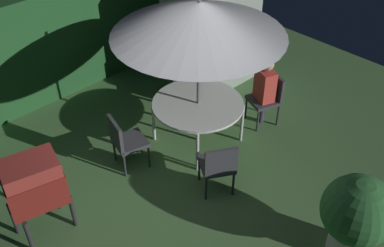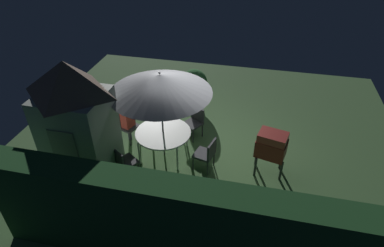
{
  "view_description": "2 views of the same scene",
  "coord_description": "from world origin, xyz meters",
  "px_view_note": "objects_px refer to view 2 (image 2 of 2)",
  "views": [
    {
      "loc": [
        -3.0,
        -3.45,
        4.76
      ],
      "look_at": [
        0.52,
        0.2,
        0.81
      ],
      "focal_mm": 41.43,
      "sensor_mm": 36.0,
      "label": 1
    },
    {
      "loc": [
        -1.21,
        6.97,
        5.7
      ],
      "look_at": [
        0.34,
        0.09,
        0.8
      ],
      "focal_mm": 30.18,
      "sensor_mm": 36.0,
      "label": 2
    }
  ],
  "objects_px": {
    "chair_toward_hedge": "(207,153)",
    "chair_far_side": "(123,161)",
    "garden_shed": "(78,125)",
    "bbq_grill": "(271,146)",
    "potted_plant_by_shed": "(194,84)",
    "person_in_red": "(127,117)",
    "patio_umbrella": "(160,83)",
    "chair_near_shed": "(126,124)",
    "chair_toward_house": "(195,120)",
    "patio_table": "(163,134)"
  },
  "relations": [
    {
      "from": "chair_toward_hedge",
      "to": "chair_far_side",
      "type": "bearing_deg",
      "value": 21.21
    },
    {
      "from": "garden_shed",
      "to": "chair_toward_hedge",
      "type": "xyz_separation_m",
      "value": [
        -2.78,
        -0.93,
        -1.07
      ]
    },
    {
      "from": "bbq_grill",
      "to": "potted_plant_by_shed",
      "type": "relative_size",
      "value": 1.01
    },
    {
      "from": "garden_shed",
      "to": "person_in_red",
      "type": "relative_size",
      "value": 2.47
    },
    {
      "from": "patio_umbrella",
      "to": "chair_near_shed",
      "type": "distance_m",
      "value": 2.1
    },
    {
      "from": "chair_toward_hedge",
      "to": "chair_toward_house",
      "type": "distance_m",
      "value": 1.47
    },
    {
      "from": "garden_shed",
      "to": "chair_toward_house",
      "type": "bearing_deg",
      "value": -133.71
    },
    {
      "from": "garden_shed",
      "to": "chair_far_side",
      "type": "xyz_separation_m",
      "value": [
        -0.87,
        -0.19,
        -1.07
      ]
    },
    {
      "from": "person_in_red",
      "to": "chair_toward_house",
      "type": "bearing_deg",
      "value": -160.82
    },
    {
      "from": "chair_far_side",
      "to": "potted_plant_by_shed",
      "type": "xyz_separation_m",
      "value": [
        -0.88,
        -3.93,
        0.17
      ]
    },
    {
      "from": "patio_umbrella",
      "to": "bbq_grill",
      "type": "height_order",
      "value": "patio_umbrella"
    },
    {
      "from": "patio_umbrella",
      "to": "chair_toward_house",
      "type": "bearing_deg",
      "value": -120.88
    },
    {
      "from": "chair_toward_hedge",
      "to": "potted_plant_by_shed",
      "type": "xyz_separation_m",
      "value": [
        1.03,
        -3.18,
        0.17
      ]
    },
    {
      "from": "chair_near_shed",
      "to": "garden_shed",
      "type": "bearing_deg",
      "value": 79.01
    },
    {
      "from": "patio_umbrella",
      "to": "chair_toward_hedge",
      "type": "relative_size",
      "value": 2.78
    },
    {
      "from": "potted_plant_by_shed",
      "to": "chair_toward_hedge",
      "type": "bearing_deg",
      "value": 107.98
    },
    {
      "from": "patio_table",
      "to": "chair_near_shed",
      "type": "height_order",
      "value": "chair_near_shed"
    },
    {
      "from": "patio_table",
      "to": "bbq_grill",
      "type": "distance_m",
      "value": 2.75
    },
    {
      "from": "patio_table",
      "to": "patio_umbrella",
      "type": "height_order",
      "value": "patio_umbrella"
    },
    {
      "from": "bbq_grill",
      "to": "chair_far_side",
      "type": "bearing_deg",
      "value": 15.87
    },
    {
      "from": "patio_umbrella",
      "to": "chair_far_side",
      "type": "distance_m",
      "value": 2.07
    },
    {
      "from": "chair_toward_house",
      "to": "person_in_red",
      "type": "relative_size",
      "value": 0.71
    },
    {
      "from": "potted_plant_by_shed",
      "to": "person_in_red",
      "type": "distance_m",
      "value": 2.8
    },
    {
      "from": "person_in_red",
      "to": "bbq_grill",
      "type": "bearing_deg",
      "value": 172.77
    },
    {
      "from": "chair_toward_hedge",
      "to": "potted_plant_by_shed",
      "type": "bearing_deg",
      "value": -72.02
    },
    {
      "from": "chair_toward_hedge",
      "to": "patio_umbrella",
      "type": "bearing_deg",
      "value": -14.34
    },
    {
      "from": "chair_toward_hedge",
      "to": "person_in_red",
      "type": "bearing_deg",
      "value": -17.07
    },
    {
      "from": "potted_plant_by_shed",
      "to": "patio_table",
      "type": "bearing_deg",
      "value": 86.18
    },
    {
      "from": "person_in_red",
      "to": "chair_toward_hedge",
      "type": "bearing_deg",
      "value": 162.93
    },
    {
      "from": "garden_shed",
      "to": "chair_near_shed",
      "type": "distance_m",
      "value": 2.03
    },
    {
      "from": "patio_umbrella",
      "to": "chair_toward_hedge",
      "type": "xyz_separation_m",
      "value": [
        -1.22,
        0.31,
        -1.64
      ]
    },
    {
      "from": "patio_table",
      "to": "patio_umbrella",
      "type": "bearing_deg",
      "value": 0.0
    },
    {
      "from": "garden_shed",
      "to": "bbq_grill",
      "type": "relative_size",
      "value": 2.6
    },
    {
      "from": "bbq_grill",
      "to": "chair_toward_hedge",
      "type": "xyz_separation_m",
      "value": [
        1.52,
        0.23,
        -0.33
      ]
    },
    {
      "from": "garden_shed",
      "to": "patio_table",
      "type": "distance_m",
      "value": 2.18
    },
    {
      "from": "patio_table",
      "to": "chair_far_side",
      "type": "height_order",
      "value": "chair_far_side"
    },
    {
      "from": "chair_far_side",
      "to": "chair_toward_house",
      "type": "distance_m",
      "value": 2.46
    },
    {
      "from": "garden_shed",
      "to": "chair_toward_hedge",
      "type": "relative_size",
      "value": 3.46
    },
    {
      "from": "patio_umbrella",
      "to": "potted_plant_by_shed",
      "type": "relative_size",
      "value": 2.1
    },
    {
      "from": "bbq_grill",
      "to": "chair_far_side",
      "type": "xyz_separation_m",
      "value": [
        3.44,
        0.98,
        -0.33
      ]
    },
    {
      "from": "chair_toward_hedge",
      "to": "bbq_grill",
      "type": "bearing_deg",
      "value": -171.25
    },
    {
      "from": "patio_umbrella",
      "to": "patio_table",
      "type": "bearing_deg",
      "value": 180.0
    },
    {
      "from": "bbq_grill",
      "to": "person_in_red",
      "type": "bearing_deg",
      "value": -7.23
    },
    {
      "from": "garden_shed",
      "to": "patio_table",
      "type": "bearing_deg",
      "value": -141.39
    },
    {
      "from": "bbq_grill",
      "to": "chair_near_shed",
      "type": "height_order",
      "value": "bbq_grill"
    },
    {
      "from": "patio_table",
      "to": "chair_toward_house",
      "type": "distance_m",
      "value": 1.21
    },
    {
      "from": "chair_near_shed",
      "to": "person_in_red",
      "type": "bearing_deg",
      "value": 160.12
    },
    {
      "from": "chair_near_shed",
      "to": "chair_toward_hedge",
      "type": "height_order",
      "value": "same"
    },
    {
      "from": "garden_shed",
      "to": "patio_umbrella",
      "type": "height_order",
      "value": "garden_shed"
    },
    {
      "from": "potted_plant_by_shed",
      "to": "patio_umbrella",
      "type": "bearing_deg",
      "value": 86.18
    }
  ]
}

